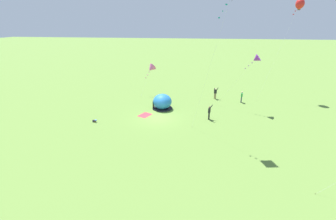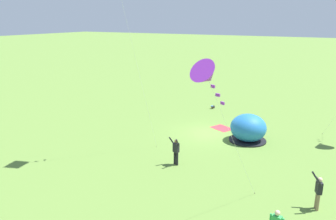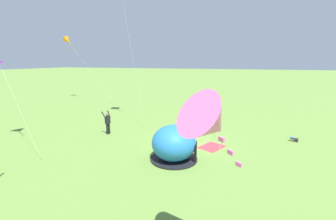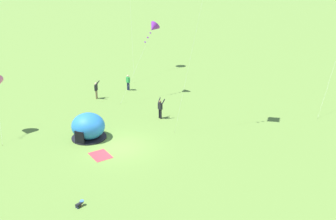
{
  "view_description": "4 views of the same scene",
  "coord_description": "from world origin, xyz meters",
  "px_view_note": "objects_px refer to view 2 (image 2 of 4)",
  "views": [
    {
      "loc": [
        26.03,
        5.04,
        11.39
      ],
      "look_at": [
        2.96,
        1.77,
        2.25
      ],
      "focal_mm": 24.0,
      "sensor_mm": 36.0,
      "label": 1
    },
    {
      "loc": [
        -9.11,
        23.61,
        9.08
      ],
      "look_at": [
        1.97,
        3.37,
        2.56
      ],
      "focal_mm": 35.0,
      "sensor_mm": 36.0,
      "label": 2
    },
    {
      "loc": [
        -15.1,
        -3.55,
        5.76
      ],
      "look_at": [
        1.99,
        2.21,
        1.8
      ],
      "focal_mm": 24.0,
      "sensor_mm": 36.0,
      "label": 3
    },
    {
      "loc": [
        16.82,
        -21.48,
        13.85
      ],
      "look_at": [
        1.94,
        4.02,
        2.11
      ],
      "focal_mm": 42.0,
      "sensor_mm": 36.0,
      "label": 4
    }
  ],
  "objects_px": {
    "popup_tent": "(248,128)",
    "toddler_crawling": "(213,107)",
    "person_center_field": "(318,191)",
    "person_near_tent": "(176,150)",
    "kite_purple": "(207,76)"
  },
  "relations": [
    {
      "from": "toddler_crawling",
      "to": "person_near_tent",
      "type": "bearing_deg",
      "value": 101.66
    },
    {
      "from": "toddler_crawling",
      "to": "popup_tent",
      "type": "bearing_deg",
      "value": 127.56
    },
    {
      "from": "person_center_field",
      "to": "toddler_crawling",
      "type": "bearing_deg",
      "value": -53.21
    },
    {
      "from": "popup_tent",
      "to": "person_near_tent",
      "type": "height_order",
      "value": "popup_tent"
    },
    {
      "from": "person_near_tent",
      "to": "kite_purple",
      "type": "height_order",
      "value": "kite_purple"
    },
    {
      "from": "popup_tent",
      "to": "person_near_tent",
      "type": "relative_size",
      "value": 1.49
    },
    {
      "from": "kite_purple",
      "to": "person_near_tent",
      "type": "bearing_deg",
      "value": -53.4
    },
    {
      "from": "popup_tent",
      "to": "toddler_crawling",
      "type": "height_order",
      "value": "popup_tent"
    },
    {
      "from": "popup_tent",
      "to": "person_near_tent",
      "type": "xyz_separation_m",
      "value": [
        2.86,
        6.41,
        0.0
      ]
    },
    {
      "from": "person_center_field",
      "to": "person_near_tent",
      "type": "bearing_deg",
      "value": -8.02
    },
    {
      "from": "person_near_tent",
      "to": "person_center_field",
      "type": "xyz_separation_m",
      "value": [
        -8.38,
        1.18,
        0.0
      ]
    },
    {
      "from": "toddler_crawling",
      "to": "person_center_field",
      "type": "bearing_deg",
      "value": 126.79
    },
    {
      "from": "popup_tent",
      "to": "person_center_field",
      "type": "height_order",
      "value": "popup_tent"
    },
    {
      "from": "popup_tent",
      "to": "toddler_crawling",
      "type": "distance_m",
      "value": 9.41
    },
    {
      "from": "person_center_field",
      "to": "kite_purple",
      "type": "xyz_separation_m",
      "value": [
        4.18,
        4.47,
        5.96
      ]
    }
  ]
}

